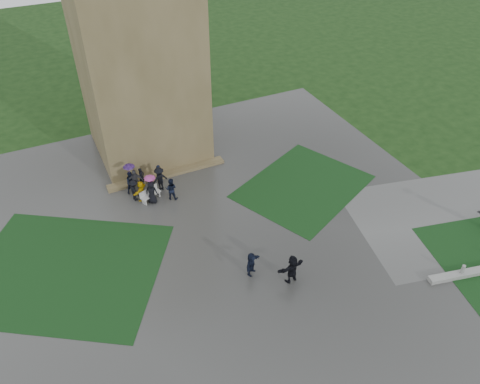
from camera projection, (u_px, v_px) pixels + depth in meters
name	position (u px, v px, depth m)	size (l,w,h in m)	color
ground	(224.00, 270.00, 27.62)	(120.00, 120.00, 0.00)	black
plaza	(211.00, 248.00, 29.03)	(34.00, 34.00, 0.02)	#353432
lawn_inset_left	(65.00, 270.00, 27.59)	(11.00, 9.00, 0.01)	black
lawn_inset_right	(303.00, 186.00, 34.02)	(9.00, 7.00, 0.01)	black
tower	(135.00, 38.00, 32.75)	(8.00, 8.00, 18.00)	brown
tower_plinth	(167.00, 174.00, 35.09)	(9.00, 0.80, 0.22)	brown
bench	(150.00, 194.00, 32.56)	(1.61, 1.06, 0.90)	#B9B9B4
visitor_cluster	(146.00, 184.00, 32.66)	(3.23, 3.12, 2.41)	black
pedestrian_mid	(251.00, 264.00, 26.94)	(1.46, 0.52, 1.57)	black
pedestrian_near	(292.00, 269.00, 26.41)	(1.75, 0.63, 1.89)	black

